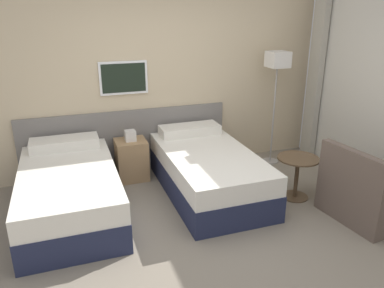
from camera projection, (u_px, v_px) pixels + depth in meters
name	position (u px, v px, depth m)	size (l,w,h in m)	color
ground_plane	(217.00, 232.00, 3.94)	(16.00, 16.00, 0.00)	slate
wall_headboard	(163.00, 79.00, 5.20)	(10.00, 0.10, 2.70)	#C6B28E
bed_near_door	(70.00, 191.00, 4.21)	(1.04, 1.93, 0.68)	#1E233D
bed_near_window	(208.00, 171.00, 4.73)	(1.04, 1.93, 0.68)	#1E233D
nightstand	(132.00, 159.00, 5.10)	(0.41, 0.39, 0.69)	#9E7A51
floor_lamp	(277.00, 68.00, 5.27)	(0.28, 0.28, 1.66)	#9E9993
side_table	(297.00, 169.00, 4.55)	(0.50, 0.50, 0.53)	brown
armchair	(367.00, 196.00, 4.15)	(0.86, 0.92, 0.84)	brown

